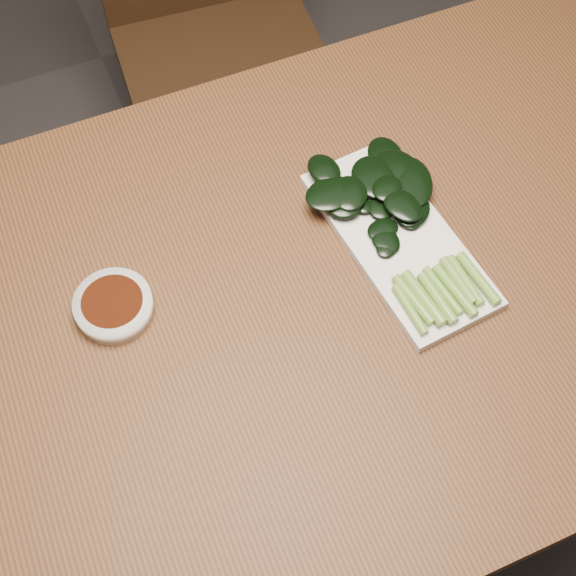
{
  "coord_description": "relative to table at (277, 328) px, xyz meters",
  "views": [
    {
      "loc": [
        -0.18,
        -0.47,
        1.65
      ],
      "look_at": [
        0.02,
        0.01,
        0.76
      ],
      "focal_mm": 50.0,
      "sensor_mm": 36.0,
      "label": 1
    }
  ],
  "objects": [
    {
      "name": "serving_plate",
      "position": [
        0.19,
        0.02,
        0.08
      ],
      "size": [
        0.16,
        0.32,
        0.01
      ],
      "rotation": [
        0.0,
        0.0,
        0.09
      ],
      "color": "silver",
      "rests_on": "table"
    },
    {
      "name": "chair_far",
      "position": [
        0.19,
        0.8,
        -0.19
      ],
      "size": [
        0.45,
        0.45,
        0.89
      ],
      "rotation": [
        0.0,
        0.0,
        -0.08
      ],
      "color": "black",
      "rests_on": "ground"
    },
    {
      "name": "table",
      "position": [
        0.0,
        0.0,
        0.0
      ],
      "size": [
        1.4,
        0.8,
        0.75
      ],
      "color": "#4D2C16",
      "rests_on": "ground"
    },
    {
      "name": "sauce_bowl",
      "position": [
        -0.2,
        0.07,
        0.09
      ],
      "size": [
        0.1,
        0.1,
        0.03
      ],
      "color": "silver",
      "rests_on": "table"
    },
    {
      "name": "ground",
      "position": [
        0.0,
        0.0,
        -0.68
      ],
      "size": [
        6.0,
        6.0,
        0.0
      ],
      "primitive_type": "plane",
      "color": "#2F2C2C",
      "rests_on": "ground"
    },
    {
      "name": "gai_lan",
      "position": [
        0.19,
        0.06,
        0.1
      ],
      "size": [
        0.19,
        0.31,
        0.02
      ],
      "color": "olive",
      "rests_on": "serving_plate"
    }
  ]
}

